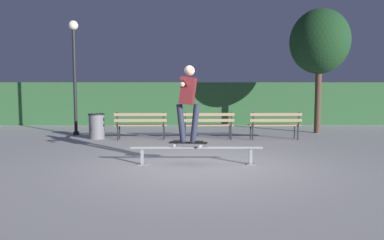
% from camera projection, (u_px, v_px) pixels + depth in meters
% --- Properties ---
extents(ground_plane, '(90.00, 90.00, 0.00)m').
position_uv_depth(ground_plane, '(197.00, 165.00, 7.11)').
color(ground_plane, '#ADAAA8').
extents(hedge_backdrop, '(24.00, 1.20, 1.92)m').
position_uv_depth(hedge_backdrop, '(193.00, 103.00, 16.24)').
color(hedge_backdrop, '#2D5B33').
rests_on(hedge_backdrop, ground).
extents(grind_rail, '(2.71, 0.18, 0.37)m').
position_uv_depth(grind_rail, '(196.00, 151.00, 7.11)').
color(grind_rail, gray).
rests_on(grind_rail, ground).
extents(skateboard, '(0.80, 0.32, 0.09)m').
position_uv_depth(skateboard, '(188.00, 143.00, 7.10)').
color(skateboard, black).
rests_on(skateboard, grind_rail).
extents(skateboarder, '(0.63, 1.39, 1.56)m').
position_uv_depth(skateboarder, '(188.00, 97.00, 7.03)').
color(skateboarder, black).
rests_on(skateboarder, skateboard).
extents(park_bench_leftmost, '(1.61, 0.45, 0.88)m').
position_uv_depth(park_bench_leftmost, '(141.00, 123.00, 10.76)').
color(park_bench_leftmost, black).
rests_on(park_bench_leftmost, ground).
extents(park_bench_left_center, '(1.61, 0.45, 0.88)m').
position_uv_depth(park_bench_left_center, '(208.00, 123.00, 10.77)').
color(park_bench_left_center, black).
rests_on(park_bench_left_center, ground).
extents(park_bench_right_center, '(1.61, 0.45, 0.88)m').
position_uv_depth(park_bench_right_center, '(275.00, 123.00, 10.79)').
color(park_bench_right_center, black).
rests_on(park_bench_right_center, ground).
extents(tree_far_right, '(2.10, 2.10, 4.45)m').
position_uv_depth(tree_far_right, '(319.00, 42.00, 12.47)').
color(tree_far_right, '#4C3828').
rests_on(tree_far_right, ground).
extents(lamp_post_left, '(0.32, 0.32, 3.90)m').
position_uv_depth(lamp_post_left, '(74.00, 63.00, 11.89)').
color(lamp_post_left, black).
rests_on(lamp_post_left, ground).
extents(trash_can, '(0.52, 0.52, 0.80)m').
position_uv_depth(trash_can, '(97.00, 126.00, 11.09)').
color(trash_can, slate).
rests_on(trash_can, ground).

